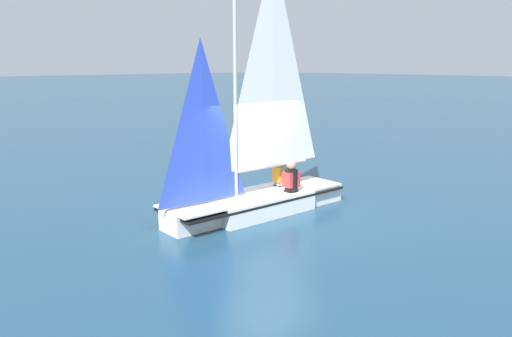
% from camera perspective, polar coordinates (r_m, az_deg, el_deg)
% --- Properties ---
extents(ground_plane, '(260.00, 260.00, 0.00)m').
position_cam_1_polar(ground_plane, '(11.46, 0.00, -5.06)').
color(ground_plane, navy).
extents(sailboat_main, '(1.63, 4.72, 5.90)m').
position_cam_1_polar(sailboat_main, '(11.25, 0.06, -0.88)').
color(sailboat_main, white).
rests_on(sailboat_main, ground_plane).
extents(sailor_helm, '(0.32, 0.36, 1.16)m').
position_cam_1_polar(sailor_helm, '(11.56, 4.05, -1.69)').
color(sailor_helm, black).
rests_on(sailor_helm, ground_plane).
extents(sailor_crew, '(0.32, 0.36, 1.16)m').
position_cam_1_polar(sailor_crew, '(12.11, 2.86, -1.10)').
color(sailor_crew, black).
rests_on(sailor_crew, ground_plane).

